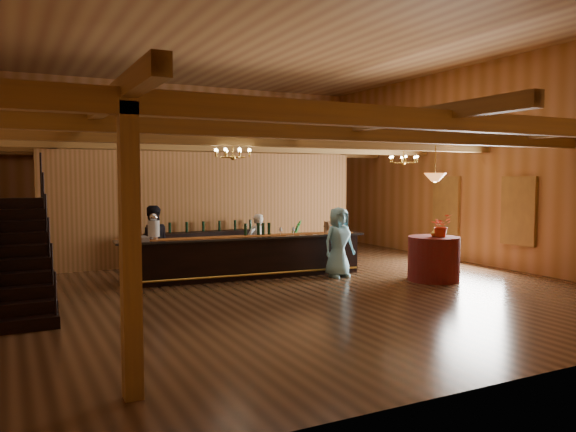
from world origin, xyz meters
name	(u,v)px	position (x,y,z in m)	size (l,w,h in m)	color
floor	(281,281)	(0.00, 0.00, 0.00)	(14.00, 14.00, 0.00)	#533621
ceiling	(280,40)	(0.00, 0.00, 5.50)	(14.00, 14.00, 0.00)	olive
wall_back	(190,167)	(0.00, 7.00, 2.75)	(12.00, 0.10, 5.50)	#A66C40
wall_front	(541,148)	(0.00, -7.00, 2.75)	(12.00, 0.10, 5.50)	#A66C40
wall_right	(474,165)	(6.00, 0.00, 2.75)	(0.10, 14.00, 5.50)	#A66C40
beam_grid	(271,142)	(0.00, 0.51, 3.24)	(11.90, 13.90, 0.39)	olive
support_posts	(290,213)	(0.00, -0.50, 1.60)	(9.20, 10.20, 3.20)	olive
partition_wall	(210,207)	(-0.50, 3.50, 1.55)	(9.00, 0.18, 3.10)	brown
window_right_front	(519,211)	(5.95, -1.60, 1.55)	(0.12, 1.05, 1.75)	white
window_right_back	(447,206)	(5.95, 1.00, 1.55)	(0.12, 1.05, 1.75)	white
staircase	(21,257)	(-5.45, -0.74, 1.00)	(1.00, 2.80, 2.00)	black
backroom_boxes	(196,236)	(-0.29, 5.50, 0.53)	(4.10, 0.60, 1.10)	black
tasting_bar	(246,257)	(-0.59, 0.68, 0.51)	(6.04, 1.26, 1.01)	black
beverage_dispenser	(154,227)	(-2.72, 0.90, 1.29)	(0.26, 0.26, 0.60)	silver
glass_rack_tray	(136,239)	(-3.13, 0.84, 1.05)	(0.50, 0.50, 0.10)	gray
raffle_drum	(330,226)	(1.62, 0.44, 1.18)	(0.34, 0.24, 0.30)	#905F39
bar_bottle_0	(246,230)	(-0.55, 0.79, 1.15)	(0.07, 0.07, 0.30)	black
bar_bottle_1	(258,229)	(-0.22, 0.76, 1.15)	(0.07, 0.07, 0.30)	black
bar_bottle_2	(263,229)	(-0.10, 0.75, 1.15)	(0.07, 0.07, 0.30)	black
bar_bottle_3	(269,229)	(0.05, 0.74, 1.15)	(0.07, 0.07, 0.30)	black
backbar_shelf	(204,248)	(-0.79, 3.24, 0.45)	(3.22, 0.50, 0.91)	black
round_table	(434,259)	(3.19, -1.59, 0.51)	(1.19, 1.19, 1.03)	#600F0E
chandelier_left	(233,153)	(-1.31, -0.38, 2.92)	(0.80, 0.80, 0.43)	gold
chandelier_right	(404,159)	(4.02, 0.60, 2.89)	(0.80, 0.80, 0.46)	gold
pendant_lamp	(435,177)	(3.19, -1.59, 2.40)	(0.52, 0.52, 0.90)	gold
bartender	(257,243)	(-0.02, 1.30, 0.74)	(0.54, 0.35, 1.48)	white
staff_second	(152,243)	(-2.61, 1.52, 0.87)	(0.85, 0.66, 1.74)	black
guest	(339,242)	(1.47, -0.19, 0.84)	(0.82, 0.54, 1.68)	#7CC4DA
floor_plant	(292,242)	(1.44, 2.17, 0.61)	(0.67, 0.54, 1.23)	#226923
table_flowers	(441,226)	(3.28, -1.72, 1.29)	(0.48, 0.41, 0.53)	#B62B11
table_vase	(434,230)	(3.22, -1.57, 1.17)	(0.15, 0.15, 0.30)	gold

